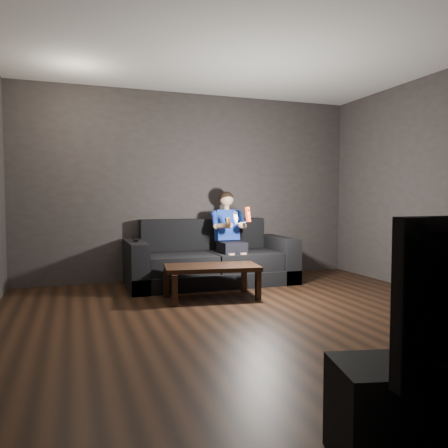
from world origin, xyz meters
name	(u,v)px	position (x,y,z in m)	size (l,w,h in m)	color
floor	(263,323)	(0.00, 0.00, 0.00)	(5.00, 5.00, 0.00)	black
back_wall	(193,187)	(0.00, 2.50, 1.35)	(5.00, 0.04, 2.70)	#342E2D
ceiling	(264,31)	(0.00, 0.00, 2.70)	(5.00, 5.00, 0.02)	silver
sofa	(210,263)	(0.11, 2.01, 0.29)	(2.28, 0.99, 0.88)	black
child	(229,229)	(0.37, 1.95, 0.75)	(0.48, 0.59, 1.18)	black
wii_remote_red	(248,215)	(0.46, 1.49, 0.97)	(0.07, 0.08, 0.20)	#F14B21
nunchuk_white	(235,217)	(0.29, 1.50, 0.93)	(0.07, 0.10, 0.16)	white
wii_remote_black	(136,240)	(-0.92, 1.92, 0.64)	(0.04, 0.16, 0.03)	black
coffee_table	(212,270)	(-0.15, 1.11, 0.34)	(1.15, 0.68, 0.40)	black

